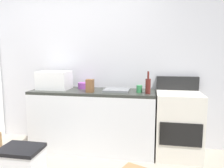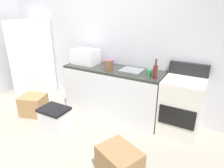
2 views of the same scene
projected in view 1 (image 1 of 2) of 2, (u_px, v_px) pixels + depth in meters
The scene contains 10 objects.
wall_back at pixel (80, 62), 3.49m from camera, with size 5.00×0.10×2.60m, color silver.
kitchen_counter at pixel (93, 120), 3.21m from camera, with size 1.80×0.60×0.90m.
stove_oven at pixel (178, 123), 3.00m from camera, with size 0.60×0.61×1.10m.
microwave at pixel (54, 80), 3.25m from camera, with size 0.46×0.34×0.27m, color white.
sink_basin at pixel (117, 90), 3.08m from camera, with size 0.36×0.32×0.03m, color slate.
wine_bottle at pixel (148, 86), 2.86m from camera, with size 0.07×0.07×0.30m.
coffee_mug at pixel (139, 89), 2.96m from camera, with size 0.08×0.08×0.10m, color #338C4C.
knife_block at pixel (90, 86), 2.98m from camera, with size 0.10×0.10×0.18m, color brown.
mixing_bowl at pixel (84, 86), 3.32m from camera, with size 0.19×0.19×0.09m, color purple.
storage_bin at pixel (22, 163), 2.45m from camera, with size 0.46×0.36×0.38m.
Camera 1 is at (1.13, -1.81, 1.41)m, focal length 34.47 mm.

